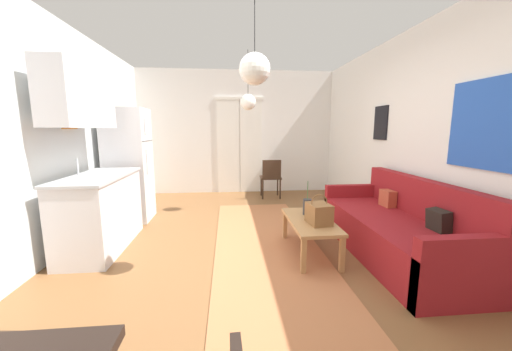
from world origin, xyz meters
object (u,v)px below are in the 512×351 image
bamboo_vase (307,207)px  accent_chair (271,176)px  couch (399,231)px  handbag (319,213)px  pendant_lamp_far (248,102)px  coffee_table (310,224)px  pendant_lamp_near (255,69)px  refrigerator (129,165)px

bamboo_vase → accent_chair: bamboo_vase is taller
couch → accent_chair: bearing=110.0°
handbag → pendant_lamp_far: bearing=108.1°
couch → bamboo_vase: couch is taller
coffee_table → accent_chair: bearing=91.1°
handbag → bamboo_vase: bearing=95.6°
handbag → pendant_lamp_near: bearing=-159.9°
refrigerator → coffee_table: bearing=-31.4°
coffee_table → pendant_lamp_near: size_ratio=1.15×
coffee_table → refrigerator: refrigerator is taller
coffee_table → pendant_lamp_far: (-0.58, 1.80, 1.52)m
bamboo_vase → refrigerator: size_ratio=0.24×
accent_chair → couch: bearing=111.0°
pendant_lamp_far → accent_chair: bearing=59.7°
refrigerator → pendant_lamp_near: bearing=-47.0°
pendant_lamp_near → pendant_lamp_far: 2.21m
bamboo_vase → pendant_lamp_near: (-0.69, -0.61, 1.46)m
coffee_table → pendant_lamp_near: pendant_lamp_near is taller
bamboo_vase → refrigerator: 2.84m
couch → bamboo_vase: 1.06m
pendant_lamp_near → accent_chair: bearing=78.6°
handbag → pendant_lamp_far: 2.45m
coffee_table → couch: bearing=-8.6°
accent_chair → pendant_lamp_far: 1.76m
refrigerator → pendant_lamp_near: (1.79, -1.92, 1.09)m
bamboo_vase → accent_chair: bearing=91.6°
pendant_lamp_near → pendant_lamp_far: size_ratio=0.91×
couch → handbag: (-0.94, 0.01, 0.24)m
bamboo_vase → coffee_table: bearing=-94.5°
couch → coffee_table: (-0.99, 0.15, 0.07)m
couch → accent_chair: 3.04m
pendant_lamp_near → couch: bearing=8.9°
handbag → pendant_lamp_far: (-0.63, 1.94, 1.35)m
couch → accent_chair: couch is taller
refrigerator → pendant_lamp_far: bearing=8.6°
couch → handbag: 0.97m
couch → pendant_lamp_far: bearing=129.0°
couch → accent_chair: size_ratio=2.64×
refrigerator → accent_chair: 2.73m
bamboo_vase → handbag: (0.03, -0.34, 0.02)m
coffee_table → refrigerator: (-2.47, 1.51, 0.52)m
pendant_lamp_near → handbag: bearing=20.1°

